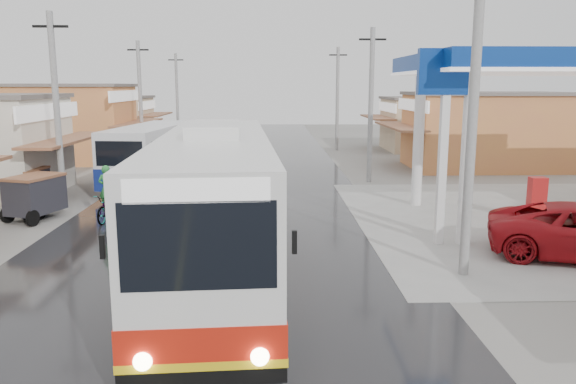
# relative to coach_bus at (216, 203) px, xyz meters

# --- Properties ---
(ground) EXTENTS (120.00, 120.00, 0.00)m
(ground) POSITION_rel_coach_bus_xyz_m (-0.29, -0.38, -1.98)
(ground) COLOR slate
(ground) RESTS_ON ground
(road) EXTENTS (12.00, 90.00, 0.02)m
(road) POSITION_rel_coach_bus_xyz_m (-0.29, 14.62, -1.97)
(road) COLOR black
(road) RESTS_ON ground
(centre_line) EXTENTS (0.15, 90.00, 0.01)m
(centre_line) POSITION_rel_coach_bus_xyz_m (-0.29, 14.62, -1.96)
(centre_line) COLOR #D8CC4C
(centre_line) RESTS_ON road
(shopfronts_left) EXTENTS (11.00, 44.00, 5.20)m
(shopfronts_left) POSITION_rel_coach_bus_xyz_m (-13.29, 17.62, -1.98)
(shopfronts_left) COLOR tan
(shopfronts_left) RESTS_ON ground
(shopfronts_right) EXTENTS (11.00, 44.00, 4.80)m
(shopfronts_right) POSITION_rel_coach_bus_xyz_m (14.71, 11.62, -1.98)
(shopfronts_right) COLOR beige
(shopfronts_right) RESTS_ON ground
(utility_poles_left) EXTENTS (1.60, 50.00, 8.00)m
(utility_poles_left) POSITION_rel_coach_bus_xyz_m (-7.29, 15.62, -1.98)
(utility_poles_left) COLOR gray
(utility_poles_left) RESTS_ON ground
(utility_poles_right) EXTENTS (1.60, 36.00, 8.00)m
(utility_poles_right) POSITION_rel_coach_bus_xyz_m (6.71, 14.62, -1.98)
(utility_poles_right) COLOR gray
(utility_poles_right) RESTS_ON ground
(coach_bus) EXTENTS (3.65, 13.30, 4.11)m
(coach_bus) POSITION_rel_coach_bus_xyz_m (0.00, 0.00, 0.00)
(coach_bus) COLOR silver
(coach_bus) RESTS_ON road
(second_bus) EXTENTS (3.37, 9.31, 3.02)m
(second_bus) POSITION_rel_coach_bus_xyz_m (-4.74, 14.38, -0.35)
(second_bus) COLOR silver
(second_bus) RESTS_ON road
(cyclist) EXTENTS (1.01, 2.11, 2.18)m
(cyclist) POSITION_rel_coach_bus_xyz_m (-4.66, 6.13, -1.27)
(cyclist) COLOR black
(cyclist) RESTS_ON ground
(tricycle_near) EXTENTS (2.06, 2.58, 1.72)m
(tricycle_near) POSITION_rel_coach_bus_xyz_m (-7.56, 6.46, -1.00)
(tricycle_near) COLOR #26262D
(tricycle_near) RESTS_ON ground
(tricycle_far) EXTENTS (1.56, 2.16, 1.54)m
(tricycle_far) POSITION_rel_coach_bus_xyz_m (-9.18, 9.58, -1.10)
(tricycle_far) COLOR #26262D
(tricycle_far) RESTS_ON ground
(tyre_stack) EXTENTS (0.85, 0.85, 0.43)m
(tyre_stack) POSITION_rel_coach_bus_xyz_m (-7.73, 6.61, -1.76)
(tyre_stack) COLOR black
(tyre_stack) RESTS_ON ground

